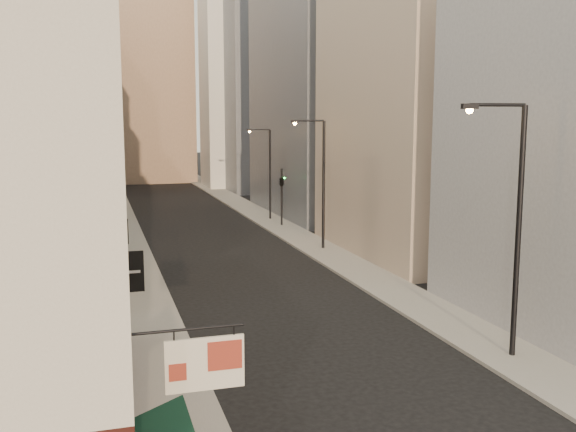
# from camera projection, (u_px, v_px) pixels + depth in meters

# --- Properties ---
(sidewalk_left) EXTENTS (3.00, 140.00, 0.15)m
(sidewalk_left) POSITION_uv_depth(u_px,v_px,m) (118.00, 213.00, 62.67)
(sidewalk_left) COLOR gray
(sidewalk_left) RESTS_ON ground
(sidewalk_right) EXTENTS (3.00, 140.00, 0.15)m
(sidewalk_right) POSITION_uv_depth(u_px,v_px,m) (247.00, 208.00, 66.38)
(sidewalk_right) COLOR gray
(sidewalk_right) RESTS_ON ground
(left_bldg_beige) EXTENTS (8.00, 12.00, 16.00)m
(left_bldg_beige) POSITION_uv_depth(u_px,v_px,m) (21.00, 141.00, 32.47)
(left_bldg_beige) COLOR tan
(left_bldg_beige) RESTS_ON ground
(left_bldg_grey) EXTENTS (8.00, 16.00, 20.00)m
(left_bldg_grey) POSITION_uv_depth(u_px,v_px,m) (42.00, 107.00, 47.34)
(left_bldg_grey) COLOR gray
(left_bldg_grey) RESTS_ON ground
(left_bldg_tan) EXTENTS (8.00, 18.00, 17.00)m
(left_bldg_tan) POSITION_uv_depth(u_px,v_px,m) (56.00, 126.00, 64.61)
(left_bldg_tan) COLOR #95745D
(left_bldg_tan) RESTS_ON ground
(left_bldg_wingrid) EXTENTS (8.00, 20.00, 24.00)m
(left_bldg_wingrid) POSITION_uv_depth(u_px,v_px,m) (63.00, 98.00, 83.04)
(left_bldg_wingrid) COLOR gray
(left_bldg_wingrid) RESTS_ON ground
(right_bldg_beige) EXTENTS (8.00, 16.00, 20.00)m
(right_bldg_beige) POSITION_uv_depth(u_px,v_px,m) (411.00, 106.00, 42.82)
(right_bldg_beige) COLOR tan
(right_bldg_beige) RESTS_ON ground
(right_bldg_wingrid) EXTENTS (8.00, 20.00, 26.00)m
(right_bldg_wingrid) POSITION_uv_depth(u_px,v_px,m) (314.00, 79.00, 61.33)
(right_bldg_wingrid) COLOR gray
(right_bldg_wingrid) RESTS_ON ground
(clock_tower) EXTENTS (14.00, 14.00, 44.90)m
(clock_tower) POSITION_uv_depth(u_px,v_px,m) (142.00, 64.00, 96.73)
(clock_tower) COLOR #95745D
(clock_tower) RESTS_ON ground
(white_tower) EXTENTS (8.00, 8.00, 41.50)m
(white_tower) POSITION_uv_depth(u_px,v_px,m) (232.00, 49.00, 86.46)
(white_tower) COLOR silver
(white_tower) RESTS_ON ground
(streetlamp_near) EXTENTS (2.51, 0.54, 9.61)m
(streetlamp_near) POSITION_uv_depth(u_px,v_px,m) (513.00, 216.00, 23.63)
(streetlamp_near) COLOR black
(streetlamp_near) RESTS_ON ground
(streetlamp_mid) EXTENTS (2.27, 1.01, 9.08)m
(streetlamp_mid) POSITION_uv_depth(u_px,v_px,m) (320.00, 177.00, 44.42)
(streetlamp_mid) COLOR black
(streetlamp_mid) RESTS_ON ground
(streetlamp_far) EXTENTS (2.13, 0.73, 8.30)m
(streetlamp_far) POSITION_uv_depth(u_px,v_px,m) (268.00, 169.00, 58.15)
(streetlamp_far) COLOR black
(streetlamp_far) RESTS_ON ground
(traffic_light_left) EXTENTS (0.56, 0.47, 5.00)m
(traffic_light_left) POSITION_uv_depth(u_px,v_px,m) (118.00, 203.00, 43.81)
(traffic_light_left) COLOR black
(traffic_light_left) RESTS_ON ground
(traffic_light_right) EXTENTS (0.81, 0.81, 5.00)m
(traffic_light_right) POSITION_uv_depth(u_px,v_px,m) (282.00, 182.00, 54.60)
(traffic_light_right) COLOR black
(traffic_light_right) RESTS_ON ground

